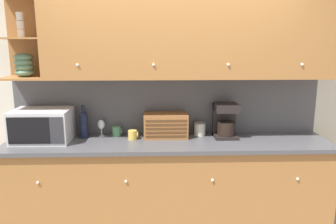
{
  "coord_description": "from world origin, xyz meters",
  "views": [
    {
      "loc": [
        -0.11,
        -3.44,
        1.9
      ],
      "look_at": [
        0.0,
        -0.21,
        1.21
      ],
      "focal_mm": 35.0,
      "sensor_mm": 36.0,
      "label": 1
    }
  ],
  "objects_px": {
    "microwave": "(42,125)",
    "wine_glass": "(101,125)",
    "mug_blue_second": "(117,131)",
    "wine_bottle": "(84,123)",
    "storage_canister": "(200,129)",
    "bread_box": "(166,125)",
    "mug": "(133,135)",
    "coffee_maker": "(225,120)"
  },
  "relations": [
    {
      "from": "wine_bottle",
      "to": "storage_canister",
      "type": "relative_size",
      "value": 2.49
    },
    {
      "from": "wine_glass",
      "to": "microwave",
      "type": "bearing_deg",
      "value": -164.8
    },
    {
      "from": "wine_bottle",
      "to": "bread_box",
      "type": "height_order",
      "value": "wine_bottle"
    },
    {
      "from": "wine_bottle",
      "to": "bread_box",
      "type": "relative_size",
      "value": 0.76
    },
    {
      "from": "microwave",
      "to": "storage_canister",
      "type": "xyz_separation_m",
      "value": [
        1.59,
        0.15,
        -0.09
      ]
    },
    {
      "from": "wine_glass",
      "to": "bread_box",
      "type": "xyz_separation_m",
      "value": [
        0.67,
        -0.05,
        0.01
      ]
    },
    {
      "from": "mug_blue_second",
      "to": "coffee_maker",
      "type": "height_order",
      "value": "coffee_maker"
    },
    {
      "from": "coffee_maker",
      "to": "bread_box",
      "type": "bearing_deg",
      "value": 178.49
    },
    {
      "from": "microwave",
      "to": "wine_bottle",
      "type": "bearing_deg",
      "value": 15.36
    },
    {
      "from": "microwave",
      "to": "wine_bottle",
      "type": "height_order",
      "value": "wine_bottle"
    },
    {
      "from": "microwave",
      "to": "wine_glass",
      "type": "distance_m",
      "value": 0.58
    },
    {
      "from": "mug_blue_second",
      "to": "mug",
      "type": "distance_m",
      "value": 0.22
    },
    {
      "from": "bread_box",
      "to": "coffee_maker",
      "type": "relative_size",
      "value": 1.27
    },
    {
      "from": "storage_canister",
      "to": "microwave",
      "type": "bearing_deg",
      "value": -174.47
    },
    {
      "from": "microwave",
      "to": "wine_glass",
      "type": "bearing_deg",
      "value": 15.2
    },
    {
      "from": "microwave",
      "to": "mug",
      "type": "xyz_separation_m",
      "value": [
        0.89,
        0.03,
        -0.11
      ]
    },
    {
      "from": "mug",
      "to": "storage_canister",
      "type": "distance_m",
      "value": 0.71
    },
    {
      "from": "wine_glass",
      "to": "coffee_maker",
      "type": "relative_size",
      "value": 0.5
    },
    {
      "from": "mug",
      "to": "storage_canister",
      "type": "relative_size",
      "value": 0.75
    },
    {
      "from": "mug_blue_second",
      "to": "wine_glass",
      "type": "bearing_deg",
      "value": -178.61
    },
    {
      "from": "microwave",
      "to": "bread_box",
      "type": "xyz_separation_m",
      "value": [
        1.23,
        0.1,
        -0.04
      ]
    },
    {
      "from": "storage_canister",
      "to": "wine_bottle",
      "type": "bearing_deg",
      "value": -177.7
    },
    {
      "from": "wine_glass",
      "to": "mug",
      "type": "relative_size",
      "value": 1.72
    },
    {
      "from": "mug_blue_second",
      "to": "mug",
      "type": "relative_size",
      "value": 1.01
    },
    {
      "from": "mug",
      "to": "mug_blue_second",
      "type": "bearing_deg",
      "value": 144.74
    },
    {
      "from": "wine_bottle",
      "to": "wine_glass",
      "type": "distance_m",
      "value": 0.18
    },
    {
      "from": "wine_glass",
      "to": "mug_blue_second",
      "type": "height_order",
      "value": "wine_glass"
    },
    {
      "from": "mug",
      "to": "wine_bottle",
      "type": "bearing_deg",
      "value": 171.45
    },
    {
      "from": "wine_glass",
      "to": "storage_canister",
      "type": "relative_size",
      "value": 1.3
    },
    {
      "from": "wine_glass",
      "to": "coffee_maker",
      "type": "bearing_deg",
      "value": -2.95
    },
    {
      "from": "bread_box",
      "to": "mug",
      "type": "bearing_deg",
      "value": -168.13
    },
    {
      "from": "coffee_maker",
      "to": "wine_bottle",
      "type": "bearing_deg",
      "value": 179.16
    },
    {
      "from": "wine_bottle",
      "to": "mug_blue_second",
      "type": "bearing_deg",
      "value": 8.45
    },
    {
      "from": "mug_blue_second",
      "to": "storage_canister",
      "type": "distance_m",
      "value": 0.88
    },
    {
      "from": "mug",
      "to": "coffee_maker",
      "type": "distance_m",
      "value": 0.97
    },
    {
      "from": "mug",
      "to": "coffee_maker",
      "type": "bearing_deg",
      "value": 3.29
    },
    {
      "from": "mug",
      "to": "bread_box",
      "type": "distance_m",
      "value": 0.35
    },
    {
      "from": "wine_bottle",
      "to": "storage_canister",
      "type": "distance_m",
      "value": 1.21
    },
    {
      "from": "microwave",
      "to": "wine_bottle",
      "type": "distance_m",
      "value": 0.4
    },
    {
      "from": "wine_bottle",
      "to": "coffee_maker",
      "type": "xyz_separation_m",
      "value": [
        1.46,
        -0.02,
        0.02
      ]
    },
    {
      "from": "wine_glass",
      "to": "storage_canister",
      "type": "distance_m",
      "value": 1.04
    },
    {
      "from": "microwave",
      "to": "mug_blue_second",
      "type": "bearing_deg",
      "value": 12.21
    }
  ]
}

